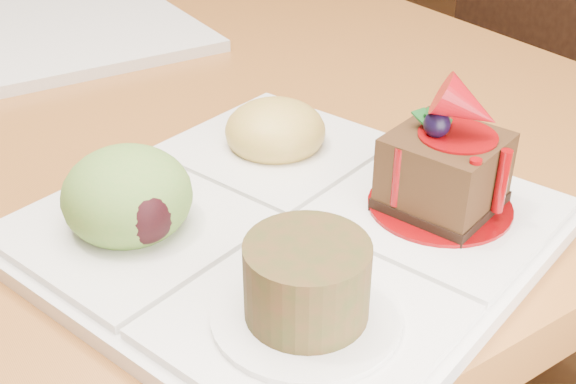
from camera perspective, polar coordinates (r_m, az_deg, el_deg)
chair_right at (r=1.31m, az=15.48°, el=7.82°), size 0.45×0.45×0.92m
sampler_plate at (r=0.46m, az=-0.64°, el=-1.28°), size 0.36×0.36×0.11m
second_plate at (r=0.86m, az=-18.12°, el=12.00°), size 0.31×0.31×0.01m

